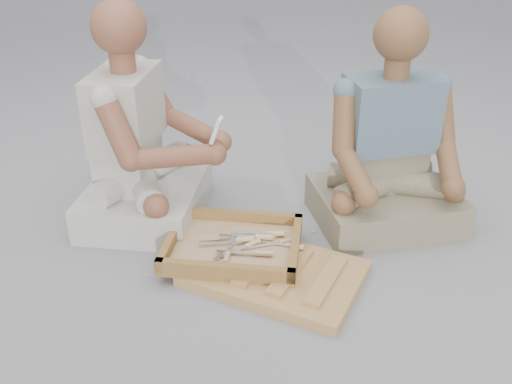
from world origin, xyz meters
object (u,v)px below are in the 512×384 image
at_px(carved_panel, 275,273).
at_px(tool_tray, 233,246).
at_px(craftsman, 141,148).
at_px(companion, 389,157).

relative_size(carved_panel, tool_tray, 1.04).
xyz_separation_m(carved_panel, tool_tray, (-0.20, 0.05, 0.05)).
distance_m(carved_panel, tool_tray, 0.21).
bearing_deg(tool_tray, carved_panel, -13.32).
relative_size(carved_panel, craftsman, 0.67).
distance_m(tool_tray, craftsman, 0.62).
height_order(craftsman, companion, craftsman).
xyz_separation_m(carved_panel, companion, (0.28, 0.61, 0.29)).
bearing_deg(carved_panel, craftsman, 163.27).
xyz_separation_m(tool_tray, craftsman, (-0.53, 0.17, 0.26)).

